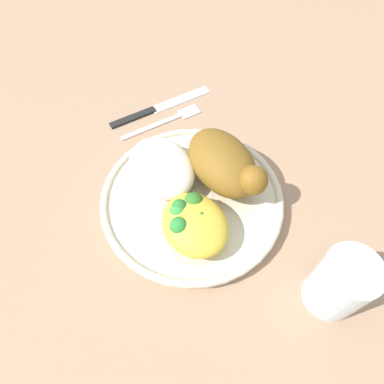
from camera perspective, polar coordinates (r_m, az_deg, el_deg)
ground_plane at (r=0.50m, az=-0.00°, el=-1.91°), size 2.00×2.00×0.00m
plate at (r=0.49m, az=-0.00°, el=-1.25°), size 0.25×0.25×0.02m
roasted_chicken at (r=0.47m, az=5.38°, el=4.57°), size 0.13×0.08×0.06m
rice_pile at (r=0.48m, az=-4.99°, el=4.04°), size 0.11×0.08×0.04m
mac_cheese_with_broccoli at (r=0.44m, az=0.29°, el=-4.92°), size 0.09×0.08×0.04m
fork at (r=0.59m, az=-4.28°, el=11.54°), size 0.02×0.14×0.01m
knife at (r=0.61m, az=-6.67°, el=13.13°), size 0.02×0.19×0.01m
water_glass at (r=0.43m, az=23.00°, el=-13.59°), size 0.06×0.06×0.09m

